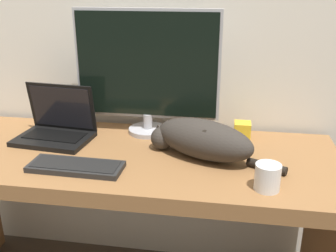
% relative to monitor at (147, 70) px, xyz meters
% --- Properties ---
extents(wall_back, '(6.40, 0.06, 2.60)m').
position_rel_monitor_xyz_m(wall_back, '(-0.06, 0.15, 0.27)').
color(wall_back, silver).
rests_on(wall_back, ground_plane).
extents(desk, '(1.70, 0.64, 0.74)m').
position_rel_monitor_xyz_m(desk, '(-0.06, -0.23, -0.43)').
color(desk, olive).
rests_on(desk, ground_plane).
extents(monitor, '(0.62, 0.17, 0.54)m').
position_rel_monitor_xyz_m(monitor, '(0.00, 0.00, 0.00)').
color(monitor, '#B2B2B7').
rests_on(monitor, desk).
extents(laptop, '(0.33, 0.24, 0.23)m').
position_rel_monitor_xyz_m(laptop, '(-0.37, -0.14, -0.24)').
color(laptop, black).
rests_on(laptop, desk).
extents(external_keyboard, '(0.34, 0.13, 0.02)m').
position_rel_monitor_xyz_m(external_keyboard, '(-0.18, -0.40, -0.27)').
color(external_keyboard, black).
rests_on(external_keyboard, desk).
extents(cat, '(0.52, 0.32, 0.15)m').
position_rel_monitor_xyz_m(cat, '(0.26, -0.22, -0.21)').
color(cat, '#332D28').
rests_on(cat, desk).
extents(coffee_mug, '(0.08, 0.08, 0.09)m').
position_rel_monitor_xyz_m(coffee_mug, '(0.49, -0.44, -0.24)').
color(coffee_mug, white).
rests_on(coffee_mug, desk).
extents(small_toy, '(0.07, 0.07, 0.07)m').
position_rel_monitor_xyz_m(small_toy, '(0.41, -0.00, -0.25)').
color(small_toy, gold).
rests_on(small_toy, desk).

